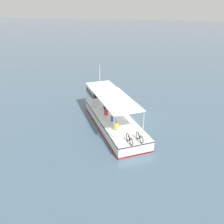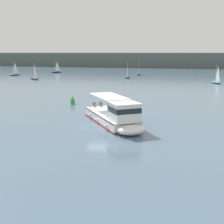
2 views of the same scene
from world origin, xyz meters
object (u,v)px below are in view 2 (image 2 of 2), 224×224
(sailboat_off_stern, at_px, (35,78))
(sailboat_outer_anchorage, at_px, (139,74))
(channel_buoy, at_px, (73,101))
(sailboat_near_starboard, at_px, (127,76))
(sailboat_near_port, at_px, (216,81))
(sailboat_mid_channel, at_px, (14,74))
(ferry_main, at_px, (115,117))
(sailboat_horizon_west, at_px, (56,71))

(sailboat_off_stern, height_order, sailboat_outer_anchorage, same)
(channel_buoy, bearing_deg, sailboat_outer_anchorage, 91.53)
(sailboat_near_starboard, bearing_deg, sailboat_off_stern, -154.62)
(sailboat_near_port, height_order, channel_buoy, sailboat_near_port)
(sailboat_outer_anchorage, distance_m, sailboat_near_port, 36.56)
(sailboat_off_stern, distance_m, sailboat_near_port, 54.73)
(sailboat_mid_channel, bearing_deg, sailboat_outer_anchorage, 18.70)
(ferry_main, height_order, sailboat_outer_anchorage, sailboat_outer_anchorage)
(sailboat_outer_anchorage, bearing_deg, sailboat_horizon_west, 174.05)
(sailboat_outer_anchorage, relative_size, sailboat_horizon_west, 1.00)
(sailboat_near_port, relative_size, sailboat_mid_channel, 1.00)
(ferry_main, bearing_deg, sailboat_near_starboard, 101.54)
(sailboat_horizon_west, xyz_separation_m, channel_buoy, (37.64, -71.31, 0.03))
(ferry_main, distance_m, sailboat_outer_anchorage, 80.82)
(sailboat_off_stern, bearing_deg, sailboat_near_port, 2.37)
(sailboat_outer_anchorage, bearing_deg, sailboat_near_starboard, -93.90)
(sailboat_mid_channel, xyz_separation_m, channel_buoy, (45.59, -52.75, 0.03))
(sailboat_off_stern, distance_m, sailboat_horizon_west, 32.11)
(ferry_main, height_order, sailboat_near_starboard, sailboat_near_starboard)
(sailboat_near_port, height_order, sailboat_horizon_west, same)
(sailboat_outer_anchorage, bearing_deg, sailboat_near_port, -43.55)
(sailboat_near_starboard, distance_m, sailboat_mid_channel, 42.79)
(sailboat_near_starboard, relative_size, channel_buoy, 3.86)
(sailboat_horizon_west, bearing_deg, sailboat_near_port, -24.90)
(sailboat_near_starboard, relative_size, sailboat_horizon_west, 1.00)
(sailboat_near_starboard, xyz_separation_m, sailboat_near_port, (27.49, -10.64, 0.00))
(sailboat_near_port, bearing_deg, ferry_main, -104.51)
(sailboat_near_starboard, height_order, channel_buoy, sailboat_near_starboard)
(sailboat_horizon_west, bearing_deg, sailboat_mid_channel, -113.19)
(sailboat_near_starboard, distance_m, sailboat_near_port, 29.47)
(ferry_main, height_order, channel_buoy, ferry_main)
(sailboat_outer_anchorage, relative_size, sailboat_near_port, 1.00)
(ferry_main, bearing_deg, sailboat_off_stern, 127.72)
(ferry_main, distance_m, sailboat_near_port, 56.48)
(sailboat_outer_anchorage, distance_m, sailboat_horizon_west, 36.03)
(sailboat_near_starboard, relative_size, sailboat_outer_anchorage, 1.00)
(sailboat_near_port, xyz_separation_m, sailboat_horizon_west, (-62.33, 28.92, 0.00))
(sailboat_near_starboard, xyz_separation_m, sailboat_horizon_west, (-34.84, 18.29, 0.00))
(ferry_main, distance_m, sailboat_off_stern, 66.26)
(sailboat_near_port, xyz_separation_m, sailboat_mid_channel, (-70.28, 10.37, 0.00))
(sailboat_off_stern, xyz_separation_m, sailboat_horizon_west, (-7.64, 31.19, 0.00))
(sailboat_near_port, bearing_deg, sailboat_outer_anchorage, 136.45)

